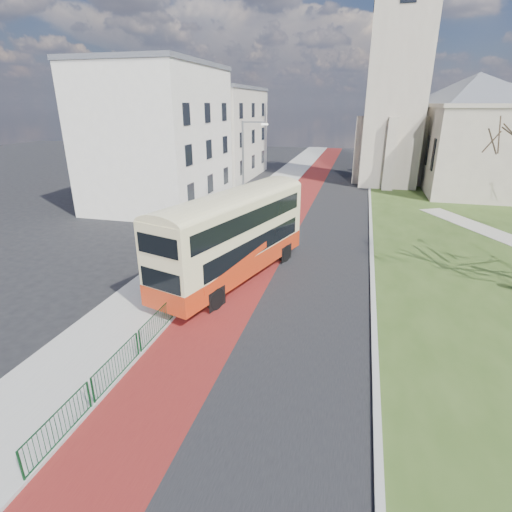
% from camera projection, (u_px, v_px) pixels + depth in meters
% --- Properties ---
extents(ground, '(160.00, 160.00, 0.00)m').
position_uv_depth(ground, '(227.00, 338.00, 17.08)').
color(ground, black).
rests_on(ground, ground).
extents(road_carriageway, '(9.00, 120.00, 0.01)m').
position_uv_depth(road_carriageway, '(316.00, 218.00, 34.80)').
color(road_carriageway, black).
rests_on(road_carriageway, ground).
extents(bus_lane, '(3.40, 120.00, 0.01)m').
position_uv_depth(bus_lane, '(286.00, 216.00, 35.44)').
color(bus_lane, '#591414').
rests_on(bus_lane, ground).
extents(pavement_west, '(4.00, 120.00, 0.12)m').
position_uv_depth(pavement_west, '(245.00, 213.00, 36.31)').
color(pavement_west, gray).
rests_on(pavement_west, ground).
extents(kerb_west, '(0.25, 120.00, 0.13)m').
position_uv_depth(kerb_west, '(266.00, 214.00, 35.84)').
color(kerb_west, '#999993').
rests_on(kerb_west, ground).
extents(kerb_east, '(0.25, 80.00, 0.13)m').
position_uv_depth(kerb_east, '(370.00, 215.00, 35.51)').
color(kerb_east, '#999993').
rests_on(kerb_east, ground).
extents(pedestrian_railing, '(0.07, 24.00, 1.12)m').
position_uv_depth(pedestrian_railing, '(198.00, 281.00, 21.19)').
color(pedestrian_railing, '#0D3C1B').
rests_on(pedestrian_railing, ground).
extents(gothic_church, '(16.38, 18.00, 40.00)m').
position_uv_depth(gothic_church, '(442.00, 67.00, 43.79)').
color(gothic_church, gray).
rests_on(gothic_church, ground).
extents(street_block_near, '(10.30, 14.30, 13.00)m').
position_uv_depth(street_block_near, '(159.00, 136.00, 37.92)').
color(street_block_near, beige).
rests_on(street_block_near, ground).
extents(street_block_far, '(10.30, 16.30, 11.50)m').
position_uv_depth(street_block_far, '(216.00, 133.00, 52.66)').
color(street_block_far, beige).
rests_on(street_block_far, ground).
extents(streetlamp, '(2.13, 0.18, 8.00)m').
position_uv_depth(streetlamp, '(245.00, 166.00, 32.73)').
color(streetlamp, gray).
rests_on(streetlamp, pavement_west).
extents(bus, '(5.82, 11.81, 4.82)m').
position_uv_depth(bus, '(234.00, 233.00, 21.89)').
color(bus, '#B02C10').
rests_on(bus, ground).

